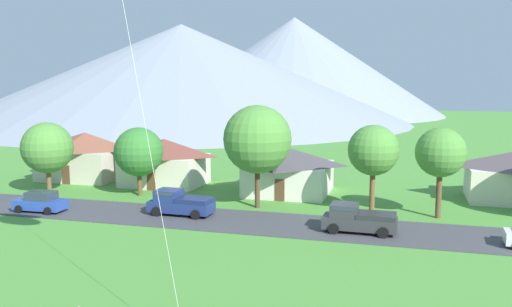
# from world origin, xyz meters

# --- Properties ---
(road_strip) EXTENTS (160.00, 6.69, 0.08)m
(road_strip) POSITION_xyz_m (0.00, 29.71, 0.04)
(road_strip) COLOR #424247
(road_strip) RESTS_ON ground
(mountain_central_ridge) EXTENTS (94.80, 94.80, 31.08)m
(mountain_central_ridge) POSITION_xyz_m (-27.70, 164.48, 15.54)
(mountain_central_ridge) COLOR gray
(mountain_central_ridge) RESTS_ON ground
(mountain_far_east_ridge) EXTENTS (118.87, 118.87, 25.52)m
(mountain_far_east_ridge) POSITION_xyz_m (-49.36, 123.86, 12.76)
(mountain_far_east_ridge) COLOR gray
(mountain_far_east_ridge) RESTS_ON ground
(house_leftmost) EXTENTS (8.22, 8.24, 4.40)m
(house_leftmost) POSITION_xyz_m (-2.29, 41.35, 2.28)
(house_leftmost) COLOR silver
(house_leftmost) RESTS_ON ground
(house_right_center) EXTENTS (8.52, 6.62, 4.83)m
(house_right_center) POSITION_xyz_m (-15.61, 41.75, 2.50)
(house_right_center) COLOR beige
(house_right_center) RESTS_ON ground
(house_rightmost) EXTENTS (9.06, 8.11, 5.11)m
(house_rightmost) POSITION_xyz_m (-25.76, 43.03, 2.65)
(house_rightmost) COLOR beige
(house_rightmost) RESTS_ON ground
(tree_near_left) EXTENTS (5.80, 5.80, 8.79)m
(tree_near_left) POSITION_xyz_m (-3.56, 34.61, 5.87)
(tree_near_left) COLOR #4C3823
(tree_near_left) RESTS_ON ground
(tree_left_of_center) EXTENTS (4.11, 4.11, 7.30)m
(tree_left_of_center) POSITION_xyz_m (6.02, 35.03, 5.21)
(tree_left_of_center) COLOR brown
(tree_left_of_center) RESTS_ON ground
(tree_right_of_center) EXTENTS (4.61, 4.61, 6.48)m
(tree_right_of_center) POSITION_xyz_m (-15.62, 36.31, 4.16)
(tree_right_of_center) COLOR brown
(tree_right_of_center) RESTS_ON ground
(tree_near_right) EXTENTS (4.87, 4.87, 6.89)m
(tree_near_right) POSITION_xyz_m (-24.43, 34.72, 4.44)
(tree_near_right) COLOR brown
(tree_near_right) RESTS_ON ground
(tree_far_right) EXTENTS (3.90, 3.90, 7.20)m
(tree_far_right) POSITION_xyz_m (11.16, 35.13, 5.20)
(tree_far_right) COLOR brown
(tree_far_right) RESTS_ON ground
(parked_car_blue_mid_west) EXTENTS (4.26, 2.20, 1.68)m
(parked_car_blue_mid_west) POSITION_xyz_m (-20.33, 28.09, 0.87)
(parked_car_blue_mid_west) COLOR #2847A8
(parked_car_blue_mid_west) RESTS_ON road_strip
(pickup_truck_charcoal_west_side) EXTENTS (5.23, 2.38, 1.99)m
(pickup_truck_charcoal_west_side) POSITION_xyz_m (5.43, 29.03, 1.06)
(pickup_truck_charcoal_west_side) COLOR #333338
(pickup_truck_charcoal_west_side) RESTS_ON road_strip
(pickup_truck_navy_east_side) EXTENTS (5.25, 2.44, 1.99)m
(pickup_truck_navy_east_side) POSITION_xyz_m (-8.84, 30.22, 1.06)
(pickup_truck_navy_east_side) COLOR navy
(pickup_truck_navy_east_side) RESTS_ON road_strip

